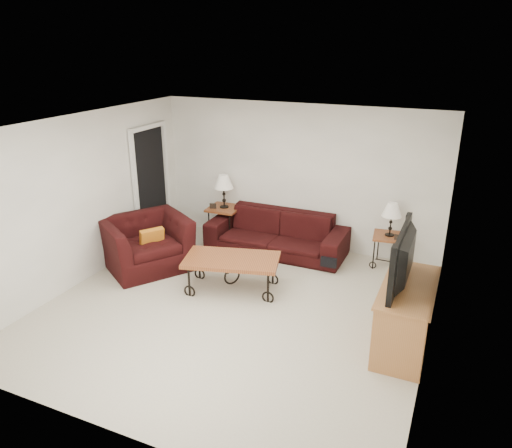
{
  "coord_description": "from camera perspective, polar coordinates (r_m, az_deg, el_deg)",
  "views": [
    {
      "loc": [
        2.63,
        -5.26,
        3.47
      ],
      "look_at": [
        0.0,
        0.7,
        1.0
      ],
      "focal_mm": 34.24,
      "sensor_mm": 36.0,
      "label": 1
    }
  ],
  "objects": [
    {
      "name": "ground",
      "position": [
        6.83,
        -2.41,
        -9.79
      ],
      "size": [
        5.0,
        5.0,
        0.0
      ],
      "primitive_type": "plane",
      "color": "beige",
      "rests_on": "ground"
    },
    {
      "name": "side_table_right",
      "position": [
        8.18,
        15.14,
        -3.04
      ],
      "size": [
        0.56,
        0.56,
        0.54
      ],
      "primitive_type": "cube",
      "rotation": [
        0.0,
        0.0,
        0.13
      ],
      "color": "brown",
      "rests_on": "ground"
    },
    {
      "name": "wall_back",
      "position": [
        8.49,
        4.93,
        5.52
      ],
      "size": [
        5.0,
        0.02,
        2.5
      ],
      "primitive_type": "cube",
      "color": "white",
      "rests_on": "ground"
    },
    {
      "name": "tv_stand",
      "position": [
        6.14,
        17.07,
        -10.23
      ],
      "size": [
        0.56,
        1.34,
        0.8
      ],
      "primitive_type": "cube",
      "color": "#A66B3D",
      "rests_on": "ground"
    },
    {
      "name": "wall_left",
      "position": [
        7.68,
        -19.57,
        2.72
      ],
      "size": [
        0.02,
        5.0,
        2.5
      ],
      "primitive_type": "cube",
      "color": "white",
      "rests_on": "ground"
    },
    {
      "name": "side_table_left",
      "position": [
        9.01,
        -3.68,
        0.13
      ],
      "size": [
        0.58,
        0.58,
        0.61
      ],
      "primitive_type": "cube",
      "rotation": [
        0.0,
        0.0,
        0.05
      ],
      "color": "brown",
      "rests_on": "ground"
    },
    {
      "name": "throw_pillow",
      "position": [
        7.84,
        -12.06,
        -1.83
      ],
      "size": [
        0.29,
        0.37,
        0.37
      ],
      "primitive_type": "cube",
      "rotation": [
        0.0,
        0.0,
        0.98
      ],
      "color": "orange",
      "rests_on": "armchair"
    },
    {
      "name": "ceiling",
      "position": [
        5.97,
        -2.77,
        11.37
      ],
      "size": [
        5.0,
        5.0,
        0.0
      ],
      "primitive_type": "plane",
      "color": "white",
      "rests_on": "wall_back"
    },
    {
      "name": "wall_right",
      "position": [
        5.71,
        20.57,
        -3.52
      ],
      "size": [
        0.02,
        5.0,
        2.5
      ],
      "primitive_type": "cube",
      "color": "white",
      "rests_on": "ground"
    },
    {
      "name": "wall_front",
      "position": [
        4.42,
        -17.31,
        -10.49
      ],
      "size": [
        5.0,
        0.02,
        2.5
      ],
      "primitive_type": "cube",
      "color": "white",
      "rests_on": "ground"
    },
    {
      "name": "armchair",
      "position": [
        8.0,
        -12.67,
        -2.23
      ],
      "size": [
        1.63,
        1.68,
        0.83
      ],
      "primitive_type": "imported",
      "rotation": [
        0.0,
        0.0,
        0.98
      ],
      "color": "black",
      "rests_on": "ground"
    },
    {
      "name": "television",
      "position": [
        5.81,
        17.64,
        -3.85
      ],
      "size": [
        0.16,
        1.2,
        0.69
      ],
      "primitive_type": "imported",
      "rotation": [
        0.0,
        0.0,
        -1.57
      ],
      "color": "black",
      "rests_on": "tv_stand"
    },
    {
      "name": "backpack",
      "position": [
        7.85,
        8.79,
        -3.75
      ],
      "size": [
        0.39,
        0.31,
        0.5
      ],
      "primitive_type": "ellipsoid",
      "rotation": [
        0.0,
        0.0,
        0.03
      ],
      "color": "black",
      "rests_on": "ground"
    },
    {
      "name": "photo_frame_right",
      "position": [
        7.9,
        16.24,
        -1.51
      ],
      "size": [
        0.11,
        0.02,
        0.09
      ],
      "primitive_type": "cube",
      "rotation": [
        0.0,
        0.0,
        -0.08
      ],
      "color": "black",
      "rests_on": "side_table_right"
    },
    {
      "name": "coffee_table",
      "position": [
        7.19,
        -2.82,
        -5.84
      ],
      "size": [
        1.5,
        1.06,
        0.51
      ],
      "primitive_type": "cube",
      "rotation": [
        0.0,
        0.0,
        0.26
      ],
      "color": "brown",
      "rests_on": "ground"
    },
    {
      "name": "lamp_right",
      "position": [
        7.98,
        15.5,
        0.52
      ],
      "size": [
        0.34,
        0.34,
        0.54
      ],
      "primitive_type": null,
      "rotation": [
        0.0,
        0.0,
        0.13
      ],
      "color": "black",
      "rests_on": "side_table_right"
    },
    {
      "name": "photo_frame_left",
      "position": [
        8.83,
        -5.05,
        2.11
      ],
      "size": [
        0.12,
        0.04,
        0.1
      ],
      "primitive_type": "cube",
      "rotation": [
        0.0,
        0.0,
        0.22
      ],
      "color": "black",
      "rests_on": "side_table_left"
    },
    {
      "name": "lamp_left",
      "position": [
        8.81,
        -3.78,
        3.83
      ],
      "size": [
        0.36,
        0.36,
        0.61
      ],
      "primitive_type": null,
      "rotation": [
        0.0,
        0.0,
        0.05
      ],
      "color": "black",
      "rests_on": "side_table_left"
    },
    {
      "name": "doorway",
      "position": [
        8.94,
        -12.15,
        4.37
      ],
      "size": [
        0.08,
        0.94,
        2.04
      ],
      "primitive_type": "cube",
      "color": "black",
      "rests_on": "ground"
    },
    {
      "name": "sofa",
      "position": [
        8.41,
        2.4,
        -1.04
      ],
      "size": [
        2.39,
        0.93,
        0.7
      ],
      "primitive_type": "imported",
      "color": "black",
      "rests_on": "ground"
    }
  ]
}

